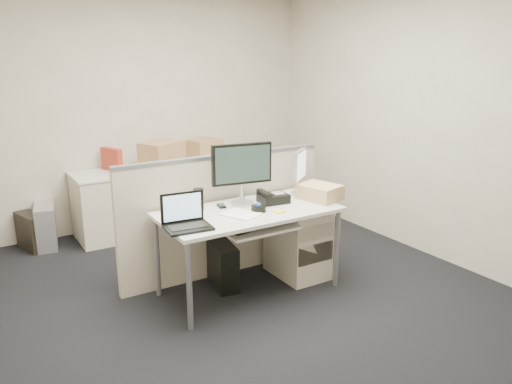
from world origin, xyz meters
TOP-DOWN VIEW (x-y plane):
  - floor at (0.00, 0.00)m, footprint 4.00×4.50m
  - wall_back at (0.00, 2.25)m, footprint 4.00×0.02m
  - wall_right at (2.00, 0.00)m, footprint 0.02×4.50m
  - desk at (0.00, 0.00)m, footprint 1.50×0.75m
  - keyboard_tray at (0.00, -0.18)m, footprint 0.62×0.32m
  - drawer_pedestal at (0.55, 0.05)m, footprint 0.40×0.55m
  - cubicle_partition at (0.00, 0.45)m, footprint 2.00×0.06m
  - back_counter at (0.00, 1.93)m, footprint 2.00×0.60m
  - monitor_main at (0.04, 0.18)m, footprint 0.56×0.29m
  - monitor_small at (0.65, 0.18)m, footprint 0.36×0.34m
  - laptop at (-0.62, -0.16)m, footprint 0.36×0.28m
  - trackball at (0.05, -0.07)m, footprint 0.13×0.13m
  - desk_phone at (0.30, 0.08)m, footprint 0.26×0.22m
  - paper_stack at (-0.12, -0.08)m, footprint 0.32×0.35m
  - sticky_pad at (0.18, -0.18)m, footprint 0.10×0.10m
  - travel_mug at (-0.35, 0.22)m, footprint 0.10×0.10m
  - banana at (0.28, 0.10)m, footprint 0.17×0.18m
  - cellphone at (-0.15, 0.20)m, footprint 0.08×0.12m
  - manila_folders at (0.71, -0.05)m, footprint 0.36×0.41m
  - keyboard at (-0.05, -0.14)m, footprint 0.47×0.23m
  - pc_tower_desk at (-0.15, 0.20)m, footprint 0.24×0.45m
  - pc_tower_spare_dark at (-1.45, 2.03)m, footprint 0.27×0.44m
  - pc_tower_spare_silver at (-1.30, 2.03)m, footprint 0.28×0.52m
  - cardboard_box_left at (-0.05, 1.81)m, footprint 0.53×0.48m
  - cardboard_box_right at (0.60, 2.05)m, footprint 0.41×0.35m
  - red_binder at (-0.55, 2.03)m, footprint 0.18×0.29m

SIDE VIEW (x-z plane):
  - floor at x=0.00m, z-range -0.01..0.00m
  - pc_tower_spare_dark at x=-1.45m, z-range 0.00..0.38m
  - pc_tower_desk at x=-0.15m, z-range 0.00..0.40m
  - pc_tower_spare_silver at x=-1.30m, z-range 0.00..0.46m
  - drawer_pedestal at x=0.55m, z-range 0.00..0.65m
  - back_counter at x=0.00m, z-range 0.00..0.72m
  - cubicle_partition at x=0.00m, z-range 0.00..1.10m
  - keyboard_tray at x=0.00m, z-range 0.61..0.63m
  - keyboard at x=-0.05m, z-range 0.63..0.66m
  - desk at x=0.00m, z-range 0.30..1.03m
  - sticky_pad at x=0.18m, z-range 0.73..0.74m
  - paper_stack at x=-0.12m, z-range 0.73..0.74m
  - cellphone at x=-0.15m, z-range 0.73..0.74m
  - banana at x=0.28m, z-range 0.73..0.77m
  - trackball at x=0.05m, z-range 0.73..0.78m
  - desk_phone at x=0.30m, z-range 0.73..0.81m
  - manila_folders at x=0.71m, z-range 0.73..0.86m
  - travel_mug at x=-0.35m, z-range 0.73..0.90m
  - cardboard_box_right at x=0.60m, z-range 0.72..0.98m
  - red_binder at x=-0.55m, z-range 0.72..0.99m
  - laptop at x=-0.62m, z-range 0.73..0.98m
  - cardboard_box_left at x=-0.05m, z-range 0.72..1.05m
  - monitor_small at x=0.65m, z-range 0.73..1.14m
  - monitor_main at x=0.04m, z-range 0.73..1.26m
  - wall_back at x=0.00m, z-range 0.00..2.70m
  - wall_right at x=2.00m, z-range 0.00..2.70m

